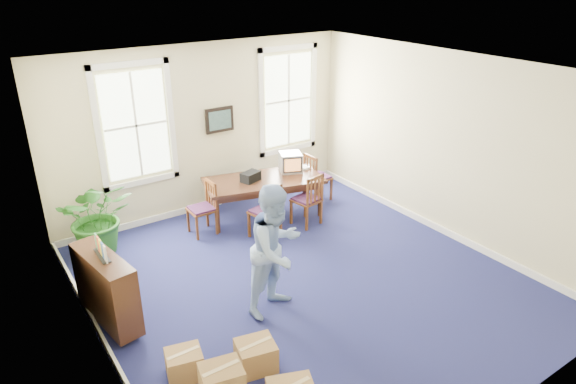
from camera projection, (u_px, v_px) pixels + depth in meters
floor at (305, 281)px, 7.88m from camera, size 6.50×6.50×0.00m
ceiling at (308, 71)px, 6.58m from camera, size 6.50×6.50×0.00m
wall_back at (205, 129)px, 9.68m from camera, size 6.50×0.00×6.50m
wall_front at (512, 298)px, 4.78m from camera, size 6.50×0.00×6.50m
wall_left at (88, 245)px, 5.68m from camera, size 0.00×6.50×6.50m
wall_right at (447, 146)px, 8.78m from camera, size 0.00×6.50×6.50m
baseboard_back at (210, 204)px, 10.28m from camera, size 6.00×0.04×0.12m
baseboard_left at (110, 353)px, 6.32m from camera, size 0.04×6.50×0.12m
baseboard_right at (436, 226)px, 9.39m from camera, size 0.04×6.50×0.12m
window_left at (136, 125)px, 8.87m from camera, size 1.40×0.12×2.20m
window_right at (288, 100)px, 10.53m from camera, size 1.40×0.12×2.20m
wall_picture at (220, 120)px, 9.74m from camera, size 0.58×0.06×0.48m
conference_table at (264, 197)px, 9.81m from camera, size 2.39×1.52×0.75m
crt_tv at (290, 162)px, 9.96m from camera, size 0.55×0.57×0.37m
game_console at (304, 167)px, 10.14m from camera, size 0.15×0.19×0.05m
equipment_bag at (251, 177)px, 9.53m from camera, size 0.41×0.33×0.18m
chair_near_left at (265, 211)px, 8.96m from camera, size 0.55×0.55×1.02m
chair_near_right at (306, 199)px, 9.43m from camera, size 0.53×0.53×1.01m
chair_end_left at (201, 209)px, 9.09m from camera, size 0.44×0.44×0.97m
chair_end_right at (318, 177)px, 10.44m from camera, size 0.46×0.46×1.00m
man at (276, 249)px, 6.91m from camera, size 1.08×0.94×1.87m
credenza at (107, 293)px, 6.77m from camera, size 0.54×1.28×0.97m
brochure_rack at (102, 252)px, 6.53m from camera, size 0.31×0.58×0.26m
potted_plant at (98, 216)px, 8.44m from camera, size 1.38×1.27×1.31m
cardboard_boxes at (233, 380)px, 5.51m from camera, size 1.55×1.55×0.72m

